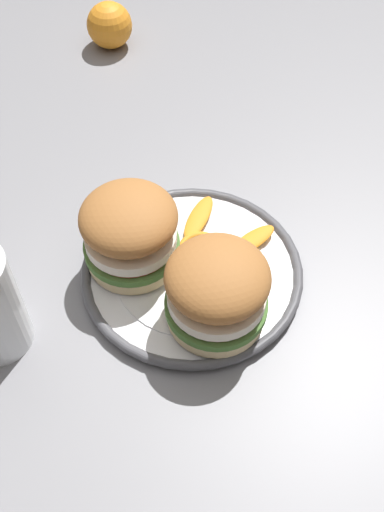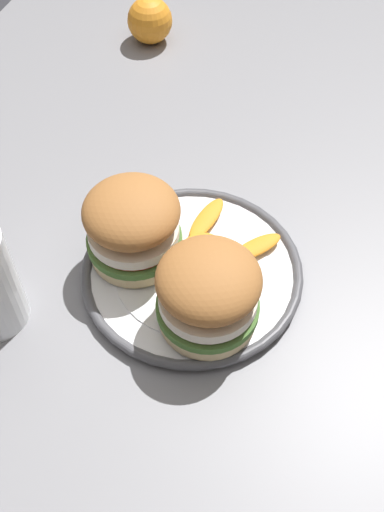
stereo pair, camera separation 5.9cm
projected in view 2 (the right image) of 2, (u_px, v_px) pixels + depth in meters
The scene contains 9 objects.
ground_plane at pixel (184, 441), 1.36m from camera, with size 8.00×8.00×0.00m, color #333338.
dining_table at pixel (180, 273), 0.86m from camera, with size 1.40×0.96×0.72m.
dinner_plate at pixel (192, 271), 0.74m from camera, with size 0.27×0.27×0.02m.
sandwich_half_left at pixel (208, 292), 0.65m from camera, with size 0.15×0.15×0.10m.
sandwich_half_right at pixel (133, 225), 0.71m from camera, with size 0.16×0.16×0.10m.
orange_peel_curled at pixel (203, 250), 0.75m from camera, with size 0.08×0.08×0.01m.
orange_peel_strip_long at pixel (207, 218), 0.78m from camera, with size 0.08×0.04×0.01m.
orange_peel_strip_short at pixel (256, 247), 0.75m from camera, with size 0.07×0.06×0.01m.
whole_orange at pixel (150, 20), 1.02m from camera, with size 0.08×0.08×0.08m, color orange.
Camera 2 is at (0.47, 0.18, 1.33)m, focal length 43.19 mm.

